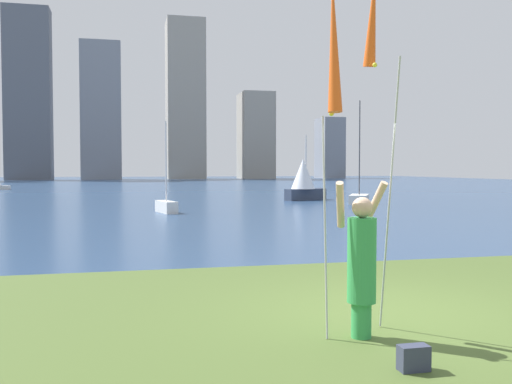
# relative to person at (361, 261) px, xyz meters

# --- Properties ---
(ground) EXTENTS (120.00, 138.00, 0.12)m
(ground) POSITION_rel_person_xyz_m (0.88, 51.99, -0.96)
(ground) COLOR #475B28
(person) EXTENTS (0.67, 0.50, 1.83)m
(person) POSITION_rel_person_xyz_m (0.00, 0.00, 0.00)
(person) COLOR green
(person) RESTS_ON ground
(kite_flag_left) EXTENTS (0.16, 0.50, 4.17)m
(kite_flag_left) POSITION_rel_person_xyz_m (-0.41, -0.12, 2.40)
(kite_flag_left) COLOR #B2B2B7
(kite_flag_left) RESTS_ON ground
(kite_flag_right) EXTENTS (0.16, 0.93, 4.51)m
(kite_flag_right) POSITION_rel_person_xyz_m (0.41, 0.62, 2.87)
(kite_flag_right) COLOR #B2B2B7
(kite_flag_right) RESTS_ON ground
(bag) EXTENTS (0.30, 0.16, 0.25)m
(bag) POSITION_rel_person_xyz_m (0.06, -1.13, -0.77)
(bag) COLOR #33384C
(bag) RESTS_ON ground
(sailboat_2) EXTENTS (1.86, 2.39, 5.62)m
(sailboat_2) POSITION_rel_person_xyz_m (9.75, 22.71, -0.58)
(sailboat_2) COLOR silver
(sailboat_2) RESTS_ON ground
(sailboat_3) EXTENTS (0.90, 1.91, 4.02)m
(sailboat_3) POSITION_rel_person_xyz_m (-0.94, 19.05, -0.59)
(sailboat_3) COLOR silver
(sailboat_3) RESTS_ON ground
(sailboat_5) EXTENTS (2.92, 1.98, 3.98)m
(sailboat_5) POSITION_rel_person_xyz_m (7.93, 26.91, 0.39)
(sailboat_5) COLOR #333D51
(sailboat_5) RESTS_ON ground
(skyline_tower_1) EXTENTS (7.00, 4.08, 27.41)m
(skyline_tower_1) POSITION_rel_person_xyz_m (-17.75, 90.57, 12.81)
(skyline_tower_1) COLOR #565B66
(skyline_tower_1) RESTS_ON ground
(skyline_tower_2) EXTENTS (6.57, 4.52, 22.97)m
(skyline_tower_2) POSITION_rel_person_xyz_m (-6.63, 92.81, 10.59)
(skyline_tower_2) COLOR gray
(skyline_tower_2) RESTS_ON ground
(skyline_tower_3) EXTENTS (6.56, 6.74, 27.77)m
(skyline_tower_3) POSITION_rel_person_xyz_m (7.68, 94.63, 12.99)
(skyline_tower_3) COLOR gray
(skyline_tower_3) RESTS_ON ground
(skyline_tower_4) EXTENTS (5.73, 7.22, 15.48)m
(skyline_tower_4) POSITION_rel_person_xyz_m (20.40, 94.40, 6.84)
(skyline_tower_4) COLOR gray
(skyline_tower_4) RESTS_ON ground
(skyline_tower_5) EXTENTS (4.09, 6.06, 11.32)m
(skyline_tower_5) POSITION_rel_person_xyz_m (34.99, 95.32, 4.76)
(skyline_tower_5) COLOR gray
(skyline_tower_5) RESTS_ON ground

